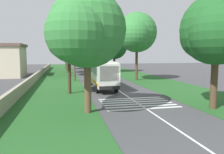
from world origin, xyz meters
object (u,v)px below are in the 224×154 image
object	(u,v)px
trailing_car_1	(99,70)
roadside_tree_left_1	(66,44)
roadside_tree_right_3	(99,51)
utility_pole	(75,58)
coach_bus	(101,72)
roadside_tree_right_2	(136,34)
roadside_tree_right_4	(214,32)
roadside_tree_left_2	(65,41)
roadside_tree_left_0	(84,32)
roadside_tree_right_0	(114,47)
roadside_tree_left_4	(67,40)
trailing_car_0	(105,73)
roadside_tree_left_3	(67,42)
roadside_tree_right_1	(95,44)
roadside_building	(2,60)

from	to	relation	value
trailing_car_1	roadside_tree_left_1	bearing A→B (deg)	90.97
roadside_tree_right_3	utility_pole	world-z (taller)	roadside_tree_right_3
coach_bus	roadside_tree_right_2	bearing A→B (deg)	-44.92
roadside_tree_right_3	roadside_tree_right_4	world-z (taller)	roadside_tree_right_4
coach_bus	roadside_tree_left_1	xyz separation A→B (m)	(25.35, 4.28, 4.85)
coach_bus	roadside_tree_right_4	world-z (taller)	roadside_tree_right_4
roadside_tree_left_2	roadside_tree_left_0	bearing A→B (deg)	-178.56
roadside_tree_right_3	trailing_car_1	bearing A→B (deg)	171.10
coach_bus	roadside_tree_right_0	size ratio (longest dim) A/B	1.13
coach_bus	trailing_car_1	distance (m)	25.77
roadside_tree_left_4	trailing_car_0	bearing A→B (deg)	-97.31
trailing_car_0	coach_bus	bearing A→B (deg)	168.15
roadside_tree_left_0	roadside_tree_right_3	bearing A→B (deg)	-9.86
roadside_tree_left_1	trailing_car_1	bearing A→B (deg)	-89.03
trailing_car_1	roadside_tree_left_3	size ratio (longest dim) A/B	0.51
roadside_tree_left_0	roadside_tree_left_1	bearing A→B (deg)	1.33
roadside_tree_right_1	trailing_car_0	bearing A→B (deg)	175.20
roadside_tree_left_0	roadside_tree_right_0	xyz separation A→B (m)	(38.60, -11.00, 0.06)
roadside_tree_left_4	coach_bus	bearing A→B (deg)	-166.78
roadside_building	roadside_tree_left_4	bearing A→B (deg)	-93.89
roadside_tree_right_1	roadside_tree_right_4	size ratio (longest dim) A/B	1.27
roadside_tree_left_1	roadside_tree_right_1	world-z (taller)	roadside_tree_right_1
roadside_tree_left_1	roadside_tree_right_2	bearing A→B (deg)	-147.32
coach_bus	trailing_car_0	size ratio (longest dim) A/B	2.60
roadside_tree_right_4	roadside_tree_left_0	bearing A→B (deg)	84.31
trailing_car_1	roadside_building	world-z (taller)	roadside_building
roadside_tree_left_1	roadside_tree_right_4	world-z (taller)	roadside_tree_left_1
roadside_tree_left_4	roadside_tree_right_4	distance (m)	33.62
roadside_tree_left_4	utility_pole	xyz separation A→B (m)	(-9.72, -1.03, -3.60)
trailing_car_0	roadside_tree_right_3	xyz separation A→B (m)	(29.26, -3.24, 5.05)
roadside_tree_left_3	roadside_tree_right_0	world-z (taller)	roadside_tree_right_0
coach_bus	roadside_tree_left_1	size ratio (longest dim) A/B	1.09
trailing_car_0	roadside_tree_left_2	distance (m)	23.59
roadside_tree_left_0	roadside_tree_left_4	size ratio (longest dim) A/B	0.88
trailing_car_1	roadside_tree_right_4	distance (m)	39.63
roadside_tree_right_1	roadside_tree_right_2	xyz separation A→B (m)	(-48.98, -0.42, -0.35)
coach_bus	roadside_tree_left_3	bearing A→B (deg)	129.28
roadside_tree_right_2	roadside_tree_right_4	bearing A→B (deg)	179.61
roadside_tree_left_3	roadside_tree_left_2	bearing A→B (deg)	0.15
roadside_tree_left_1	roadside_building	xyz separation A→B (m)	(-6.40, 13.04, -3.61)
trailing_car_0	roadside_building	xyz separation A→B (m)	(1.89, 20.90, 2.72)
roadside_tree_right_1	roadside_building	world-z (taller)	roadside_tree_right_1
coach_bus	roadside_tree_right_1	world-z (taller)	roadside_tree_right_1
roadside_tree_right_3	roadside_building	xyz separation A→B (m)	(-27.37, 24.14, -2.33)
roadside_tree_right_0	roadside_tree_right_2	xyz separation A→B (m)	(-18.78, 0.31, 1.78)
roadside_tree_left_1	roadside_building	distance (m)	14.97
trailing_car_1	roadside_tree_left_4	xyz separation A→B (m)	(-7.42, 7.80, 6.85)
roadside_tree_right_0	roadside_tree_left_3	bearing A→B (deg)	157.82
trailing_car_0	trailing_car_1	world-z (taller)	same
roadside_tree_right_4	roadside_tree_right_0	bearing A→B (deg)	-0.65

